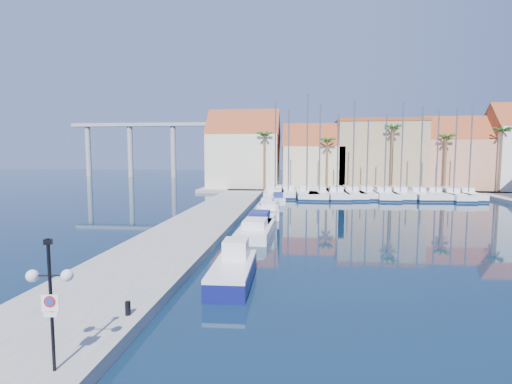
{
  "coord_description": "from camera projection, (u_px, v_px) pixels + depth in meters",
  "views": [
    {
      "loc": [
        -0.41,
        -22.36,
        6.42
      ],
      "look_at": [
        -4.16,
        12.42,
        3.0
      ],
      "focal_mm": 28.0,
      "sensor_mm": 36.0,
      "label": 1
    }
  ],
  "objects": [
    {
      "name": "ground",
      "position": [
        305.0,
        266.0,
        22.71
      ],
      "size": [
        260.0,
        260.0,
        0.0
      ],
      "primitive_type": "plane",
      "color": "black",
      "rests_on": "ground"
    },
    {
      "name": "quay_west",
      "position": [
        205.0,
        220.0,
        37.0
      ],
      "size": [
        6.0,
        77.0,
        0.5
      ],
      "primitive_type": "cube",
      "color": "gray",
      "rests_on": "ground"
    },
    {
      "name": "shore_north",
      "position": [
        359.0,
        189.0,
        69.11
      ],
      "size": [
        54.0,
        16.0,
        0.5
      ],
      "primitive_type": "cube",
      "color": "gray",
      "rests_on": "ground"
    },
    {
      "name": "lamp_post",
      "position": [
        50.0,
        285.0,
        10.66
      ],
      "size": [
        1.24,
        0.45,
        3.68
      ],
      "rotation": [
        0.0,
        0.0,
        0.14
      ],
      "color": "black",
      "rests_on": "quay_west"
    },
    {
      "name": "bollard",
      "position": [
        128.0,
        308.0,
        14.62
      ],
      "size": [
        0.2,
        0.2,
        0.51
      ],
      "primitive_type": "cylinder",
      "color": "black",
      "rests_on": "quay_west"
    },
    {
      "name": "fishing_boat",
      "position": [
        233.0,
        270.0,
        19.82
      ],
      "size": [
        1.99,
        5.65,
        1.96
      ],
      "rotation": [
        0.0,
        0.0,
        0.02
      ],
      "color": "#0F1358",
      "rests_on": "ground"
    },
    {
      "name": "motorboat_west_0",
      "position": [
        256.0,
        229.0,
        31.0
      ],
      "size": [
        2.54,
        7.45,
        1.4
      ],
      "rotation": [
        0.0,
        0.0,
        -0.02
      ],
      "color": "white",
      "rests_on": "ground"
    },
    {
      "name": "motorboat_west_1",
      "position": [
        261.0,
        221.0,
        35.08
      ],
      "size": [
        2.53,
        7.0,
        1.4
      ],
      "rotation": [
        0.0,
        0.0,
        -0.05
      ],
      "color": "white",
      "rests_on": "ground"
    },
    {
      "name": "motorboat_west_2",
      "position": [
        269.0,
        211.0,
        41.04
      ],
      "size": [
        2.5,
        6.65,
        1.4
      ],
      "rotation": [
        0.0,
        0.0,
        0.06
      ],
      "color": "white",
      "rests_on": "ground"
    },
    {
      "name": "motorboat_west_3",
      "position": [
        268.0,
        205.0,
        45.67
      ],
      "size": [
        2.2,
        5.57,
        1.4
      ],
      "rotation": [
        0.0,
        0.0,
        -0.08
      ],
      "color": "white",
      "rests_on": "ground"
    },
    {
      "name": "motorboat_west_4",
      "position": [
        278.0,
        199.0,
        51.37
      ],
      "size": [
        2.1,
        5.52,
        1.4
      ],
      "rotation": [
        0.0,
        0.0,
        0.07
      ],
      "color": "white",
      "rests_on": "ground"
    },
    {
      "name": "motorboat_west_5",
      "position": [
        276.0,
        195.0,
        56.48
      ],
      "size": [
        2.28,
        6.8,
        1.4
      ],
      "rotation": [
        0.0,
        0.0,
        0.02
      ],
      "color": "white",
      "rests_on": "ground"
    },
    {
      "name": "sailboat_0",
      "position": [
        275.0,
        193.0,
        59.03
      ],
      "size": [
        2.77,
        10.37,
        13.84
      ],
      "rotation": [
        0.0,
        0.0,
        -0.0
      ],
      "color": "white",
      "rests_on": "ground"
    },
    {
      "name": "sailboat_1",
      "position": [
        288.0,
        193.0,
        58.86
      ],
      "size": [
        2.4,
        8.76,
        12.61
      ],
      "rotation": [
        0.0,
        0.0,
        -0.01
      ],
      "color": "white",
      "rests_on": "ground"
    },
    {
      "name": "sailboat_2",
      "position": [
        306.0,
        193.0,
        58.21
      ],
      "size": [
        3.57,
        11.37,
        14.73
      ],
      "rotation": [
        0.0,
        0.0,
        0.05
      ],
      "color": "white",
      "rests_on": "ground"
    },
    {
      "name": "sailboat_3",
      "position": [
        319.0,
        194.0,
        57.54
      ],
      "size": [
        3.54,
        10.86,
        13.32
      ],
      "rotation": [
        0.0,
        0.0,
        -0.07
      ],
      "color": "white",
      "rests_on": "ground"
    },
    {
      "name": "sailboat_4",
      "position": [
        336.0,
        194.0,
        57.4
      ],
      "size": [
        3.05,
        10.51,
        11.83
      ],
      "rotation": [
        0.0,
        0.0,
        0.03
      ],
      "color": "white",
      "rests_on": "ground"
    },
    {
      "name": "sailboat_5",
      "position": [
        352.0,
        193.0,
        57.85
      ],
      "size": [
        3.25,
        10.79,
        13.9
      ],
      "rotation": [
        0.0,
        0.0,
        0.04
      ],
      "color": "white",
      "rests_on": "ground"
    },
    {
      "name": "sailboat_6",
      "position": [
        366.0,
        193.0,
        57.96
      ],
      "size": [
        2.83,
        9.57,
        11.14
      ],
      "rotation": [
        0.0,
        0.0,
        -0.03
      ],
      "color": "white",
      "rests_on": "ground"
    },
    {
      "name": "sailboat_7",
      "position": [
        384.0,
        194.0,
        56.99
      ],
      "size": [
        3.22,
        10.9,
        11.96
      ],
      "rotation": [
        0.0,
        0.0,
        -0.03
      ],
      "color": "white",
      "rests_on": "ground"
    },
    {
      "name": "sailboat_8",
      "position": [
        400.0,
        194.0,
        57.27
      ],
      "size": [
        3.34,
        10.2,
        13.47
      ],
      "rotation": [
        0.0,
        0.0,
        -0.07
      ],
      "color": "white",
      "rests_on": "ground"
    },
    {
      "name": "sailboat_9",
      "position": [
        418.0,
        194.0,
        56.48
      ],
      "size": [
        2.6,
        9.55,
        12.81
      ],
      "rotation": [
        0.0,
        0.0,
        0.01
      ],
      "color": "white",
      "rests_on": "ground"
    },
    {
      "name": "sailboat_10",
      "position": [
        434.0,
        194.0,
        56.51
      ],
      "size": [
        3.01,
        9.72,
        12.36
      ],
      "rotation": [
        0.0,
        0.0,
        0.05
      ],
      "color": "white",
      "rests_on": "ground"
    },
    {
      "name": "sailboat_11",
      "position": [
        452.0,
        195.0,
        55.67
      ],
      "size": [
        2.84,
        10.12,
        12.51
      ],
      "rotation": [
        0.0,
        0.0,
        0.02
      ],
      "color": "white",
      "rests_on": "ground"
    },
    {
      "name": "sailboat_12",
      "position": [
        467.0,
        195.0,
        55.71
      ],
      "size": [
        2.92,
        9.19,
        12.9
      ],
      "rotation": [
        0.0,
        0.0,
        -0.06
      ],
      "color": "white",
      "rests_on": "ground"
    },
    {
      "name": "building_0",
      "position": [
        244.0,
        152.0,
        69.65
      ],
      "size": [
        12.3,
        9.0,
        13.5
      ],
      "color": "beige",
      "rests_on": "shore_north"
    },
    {
      "name": "building_1",
      "position": [
        313.0,
        160.0,
        68.49
      ],
      "size": [
        10.3,
        8.0,
        11.0
      ],
      "color": "beige",
      "rests_on": "shore_north"
    },
    {
      "name": "building_2",
      "position": [
        378.0,
        154.0,
        68.21
      ],
      "size": [
        14.2,
        10.2,
        11.5
      ],
      "color": "tan",
      "rests_on": "shore_north"
    },
    {
      "name": "building_3",
      "position": [
        453.0,
        156.0,
        65.97
      ],
      "size": [
        10.3,
        8.0,
        12.0
      ],
      "color": "tan",
      "rests_on": "shore_north"
    },
    {
      "name": "palm_0",
      "position": [
        264.0,
        136.0,
        64.02
      ],
      "size": [
        2.6,
        2.6,
        10.15
      ],
      "color": "brown",
      "rests_on": "shore_north"
    },
    {
      "name": "palm_1",
      "position": [
        327.0,
        142.0,
        63.05
      ],
      "size": [
        2.6,
        2.6,
        9.15
      ],
      "color": "brown",
      "rests_on": "shore_north"
    },
    {
      "name": "palm_2",
      "position": [
        393.0,
        130.0,
        61.8
      ],
      "size": [
        2.6,
        2.6,
        11.15
      ],
      "color": "brown",
      "rests_on": "shore_north"
    },
    {
      "name": "palm_3",
      "position": [
        446.0,
        139.0,
        61.08
      ],
      "size": [
        2.6,
        2.6,
        9.65
      ],
      "color": "brown",
      "rests_on": "shore_north"
    },
    {
      "name": "palm_4",
      "position": [
        502.0,
        132.0,
        60.13
      ],
      "size": [
        2.6,
        2.6,
        10.65
      ],
      "color": "brown",
      "rests_on": "shore_north"
    },
    {
      "name": "viaduct",
      "position": [
        155.0,
        139.0,
        107.02
      ],
      "size": [
        48.0,
        2.2,
        14.45
      ],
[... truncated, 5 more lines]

